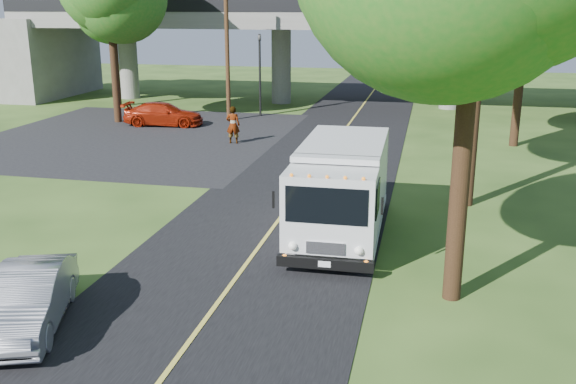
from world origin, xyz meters
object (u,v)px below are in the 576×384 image
(silver_sedan, at_px, (28,299))
(traffic_signal, at_px, (260,66))
(step_van, at_px, (341,187))
(red_sedan, at_px, (164,114))
(utility_pole, at_px, (227,45))
(pedestrian, at_px, (233,125))

(silver_sedan, bearing_deg, traffic_signal, 75.12)
(step_van, height_order, silver_sedan, step_van)
(red_sedan, bearing_deg, utility_pole, -58.82)
(traffic_signal, bearing_deg, silver_sedan, -85.43)
(step_van, bearing_deg, traffic_signal, 110.15)
(step_van, xyz_separation_m, pedestrian, (-7.36, 12.53, -0.59))
(utility_pole, bearing_deg, silver_sedan, -81.89)
(utility_pole, bearing_deg, pedestrian, -70.49)
(step_van, height_order, red_sedan, step_van)
(silver_sedan, bearing_deg, utility_pole, 78.66)
(traffic_signal, xyz_separation_m, silver_sedan, (2.28, -28.55, -2.54))
(traffic_signal, xyz_separation_m, utility_pole, (-1.50, -2.00, 1.40))
(red_sedan, distance_m, pedestrian, 6.96)
(traffic_signal, distance_m, step_van, 22.72)
(traffic_signal, xyz_separation_m, step_van, (8.20, -21.13, -1.63))
(pedestrian, bearing_deg, traffic_signal, -89.27)
(red_sedan, relative_size, pedestrian, 2.40)
(traffic_signal, relative_size, step_van, 0.75)
(silver_sedan, bearing_deg, step_van, 31.99)
(step_van, distance_m, pedestrian, 14.55)
(traffic_signal, height_order, utility_pole, utility_pole)
(traffic_signal, height_order, red_sedan, traffic_signal)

